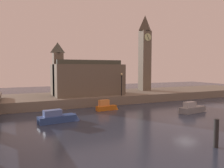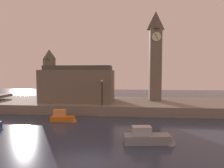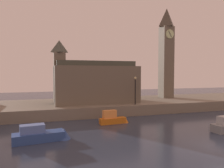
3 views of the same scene
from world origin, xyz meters
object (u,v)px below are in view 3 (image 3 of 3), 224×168
(streetlamp, at_px, (135,87))
(boat_patrol_orange, at_px, (114,119))
(boat_tour_blue, at_px, (43,135))
(parliament_hall, at_px, (94,82))
(clock_tower, at_px, (166,52))

(streetlamp, height_order, boat_patrol_orange, streetlamp)
(streetlamp, relative_size, boat_tour_blue, 0.77)
(parliament_hall, height_order, boat_patrol_orange, parliament_hall)
(clock_tower, distance_m, boat_tour_blue, 28.33)
(clock_tower, xyz_separation_m, boat_patrol_orange, (-13.79, -10.87, -9.46))
(parliament_hall, xyz_separation_m, boat_patrol_orange, (0.54, -8.64, -4.08))
(boat_patrol_orange, bearing_deg, parliament_hall, 93.58)
(clock_tower, height_order, boat_patrol_orange, clock_tower)
(clock_tower, height_order, streetlamp, clock_tower)
(clock_tower, bearing_deg, boat_patrol_orange, -141.76)
(clock_tower, height_order, boat_tour_blue, clock_tower)
(parliament_hall, height_order, streetlamp, parliament_hall)
(parliament_hall, relative_size, boat_tour_blue, 2.43)
(boat_tour_blue, bearing_deg, clock_tower, 35.02)
(parliament_hall, bearing_deg, boat_patrol_orange, -86.42)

